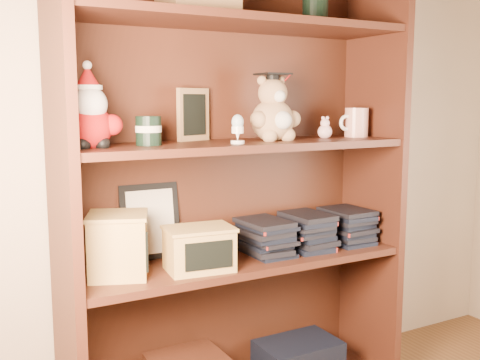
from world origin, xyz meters
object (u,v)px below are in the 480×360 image
object	(u,v)px
grad_teddy_bear	(274,114)
teacher_mug	(356,122)
treats_box	(118,245)
bookcase	(232,190)

from	to	relation	value
grad_teddy_bear	teacher_mug	xyz separation A→B (m)	(0.37, 0.01, -0.04)
grad_teddy_bear	teacher_mug	bearing A→B (deg)	1.11
grad_teddy_bear	teacher_mug	distance (m)	0.37
teacher_mug	treats_box	distance (m)	0.99
bookcase	teacher_mug	size ratio (longest dim) A/B	12.97
bookcase	treats_box	xyz separation A→B (m)	(-0.42, -0.05, -0.13)
grad_teddy_bear	teacher_mug	size ratio (longest dim) A/B	1.92
grad_teddy_bear	bookcase	bearing A→B (deg)	156.08
bookcase	treats_box	size ratio (longest dim) A/B	6.92
bookcase	teacher_mug	distance (m)	0.55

